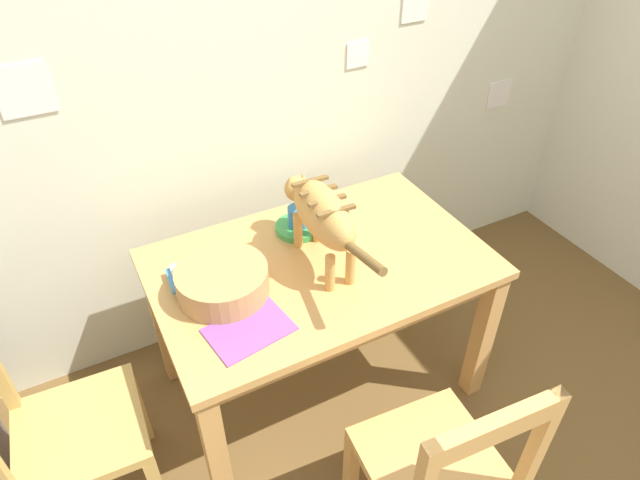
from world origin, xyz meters
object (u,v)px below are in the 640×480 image
Objects in this scene: cat at (322,214)px; wooden_chair_near at (64,432)px; coffee_mug at (299,216)px; book_stack at (196,275)px; magazine at (249,330)px; dining_table at (320,278)px; wicker_basket at (222,281)px; saucer_bowl at (298,227)px; wooden_chair_far at (439,469)px.

wooden_chair_near is (-1.02, -0.09, -0.50)m from cat.
book_stack is (-0.47, -0.10, -0.04)m from coffee_mug.
magazine is (-0.39, -0.42, -0.07)m from coffee_mug.
book_stack is (-0.45, 0.11, 0.12)m from dining_table.
wicker_basket is (-0.01, 0.21, 0.05)m from magazine.
saucer_bowl is at bearing 38.51° from magazine.
cat reaches higher than wooden_chair_far.
wicker_basket is at bearing 121.21° from wooden_chair_far.
wooden_chair_far is at bearing -89.06° from dining_table.
cat is 0.75× the size of wooden_chair_near.
saucer_bowl is at bearing 12.38° from book_stack.
wooden_chair_near reaches higher than dining_table.
wooden_chair_far is at bearing -89.89° from saucer_bowl.
magazine is 0.22m from wicker_basket.
book_stack is at bearing 113.17° from wooden_chair_near.
wicker_basket is at bearing 84.15° from magazine.
wooden_chair_far reaches higher than coffee_mug.
coffee_mug is at bearing 0.00° from saucer_bowl.
wooden_chair_near is at bearing -159.60° from book_stack.
cat is 2.56× the size of magazine.
cat is 5.60× the size of coffee_mug.
wicker_basket is (-0.40, -0.21, -0.01)m from coffee_mug.
cat is 3.40× the size of book_stack.
book_stack is at bearing 167.46° from cat.
coffee_mug reaches higher than dining_table.
coffee_mug reaches higher than wicker_basket.
wooden_chair_near is 1.00× the size of wooden_chair_far.
saucer_bowl is (0.01, 0.22, -0.21)m from cat.
wicker_basket reaches higher than magazine.
dining_table is 1.83× the size of cat.
cat is (0.00, -0.00, 0.31)m from dining_table.
dining_table is 1.38× the size of wooden_chair_near.
wooden_chair_near is at bearing -170.99° from wicker_basket.
saucer_bowl is 0.45m from wicker_basket.
wooden_chair_far is (0.39, -0.58, -0.28)m from magazine.
wooden_chair_near is (-1.02, -0.10, -0.19)m from dining_table.
dining_table is 0.31m from cat.
dining_table is 3.89× the size of wicker_basket.
saucer_bowl is 1.51× the size of coffee_mug.
book_stack reaches higher than magazine.
saucer_bowl is 0.47m from book_stack.
magazine is 0.29× the size of wooden_chair_far.
wooden_chair_near is at bearing -174.53° from dining_table.
book_stack is (-0.46, -0.10, 0.01)m from saucer_bowl.
cat reaches higher than wicker_basket.
dining_table is 0.44m from magazine.
coffee_mug is 0.58m from magazine.
saucer_bowl is 1.04m from wooden_chair_far.
cat reaches higher than coffee_mug.
wooden_chair_far reaches higher than book_stack.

